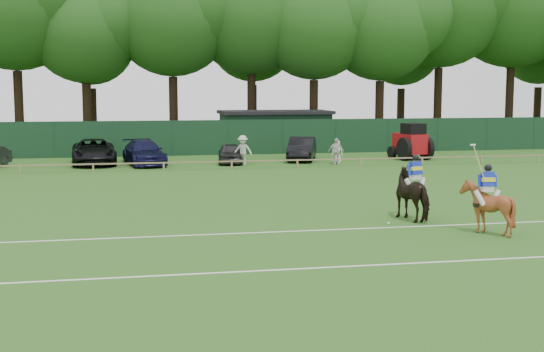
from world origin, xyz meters
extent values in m
plane|color=#1E4C14|center=(0.00, 0.00, 0.00)|extent=(160.00, 160.00, 0.00)
imported|color=black|center=(5.31, 0.31, 0.94)|extent=(1.55, 2.41, 1.88)
imported|color=brown|center=(6.66, -2.56, 0.89)|extent=(1.67, 1.82, 1.78)
imported|color=black|center=(-7.14, 22.17, 0.79)|extent=(3.00, 5.86, 1.58)
imported|color=black|center=(-4.05, 21.35, 0.76)|extent=(2.95, 5.49, 1.51)
imported|color=#29292B|center=(1.35, 21.17, 0.64)|extent=(1.91, 3.89, 1.28)
imported|color=black|center=(6.24, 22.08, 0.77)|extent=(3.00, 4.93, 1.53)
imported|color=beige|center=(2.00, 20.12, 0.92)|extent=(1.35, 1.06, 1.84)
imported|color=beige|center=(7.76, 19.20, 0.83)|extent=(1.02, 0.56, 1.65)
imported|color=white|center=(8.02, 19.84, 0.74)|extent=(0.84, 0.69, 1.47)
cube|color=silver|center=(5.31, 0.31, 1.59)|extent=(0.41, 0.34, 0.18)
cube|color=#192CB4|center=(5.31, 0.31, 1.91)|extent=(0.46, 0.40, 0.51)
cube|color=yellow|center=(5.31, 0.31, 1.89)|extent=(0.49, 0.39, 0.18)
sphere|color=black|center=(5.31, 0.31, 2.28)|extent=(0.25, 0.25, 0.25)
cylinder|color=silver|center=(5.57, 0.33, 1.29)|extent=(0.40, 0.41, 0.59)
cylinder|color=silver|center=(5.07, 0.20, 1.29)|extent=(0.44, 0.30, 0.59)
cube|color=silver|center=(6.66, -2.56, 1.50)|extent=(0.40, 0.31, 0.18)
cube|color=#192CB4|center=(6.66, -2.56, 1.82)|extent=(0.44, 0.36, 0.51)
cube|color=yellow|center=(6.66, -2.56, 1.80)|extent=(0.47, 0.35, 0.18)
sphere|color=black|center=(6.66, -2.56, 2.19)|extent=(0.25, 0.25, 0.25)
cylinder|color=silver|center=(6.91, -2.65, 1.20)|extent=(0.42, 0.32, 0.59)
cylinder|color=silver|center=(6.40, -2.57, 1.20)|extent=(0.41, 0.38, 0.59)
cylinder|color=tan|center=(6.38, -2.47, 2.37)|extent=(0.19, 0.61, 1.17)
sphere|color=silver|center=(4.03, -0.46, 0.04)|extent=(0.09, 0.09, 0.09)
cube|color=silver|center=(0.00, -6.00, 0.01)|extent=(60.00, 0.10, 0.01)
cube|color=silver|center=(0.00, -1.00, 0.01)|extent=(60.00, 0.10, 0.01)
cube|color=#997F5B|center=(0.00, 18.00, 0.45)|extent=(62.00, 0.08, 0.08)
cube|color=#14351E|center=(0.00, 27.00, 1.25)|extent=(92.00, 0.04, 2.50)
cube|color=#14331E|center=(6.00, 30.00, 1.40)|extent=(8.00, 4.00, 2.80)
cube|color=black|center=(6.00, 30.00, 2.92)|extent=(8.40, 4.40, 0.24)
cube|color=#A60F14|center=(13.56, 21.50, 1.06)|extent=(1.72, 2.62, 1.32)
cube|color=black|center=(13.63, 21.10, 1.97)|extent=(1.42, 1.51, 0.91)
cylinder|color=black|center=(12.83, 20.65, 0.76)|extent=(0.56, 1.55, 1.52)
cylinder|color=black|center=(14.53, 20.95, 0.76)|extent=(0.56, 1.55, 1.52)
cylinder|color=black|center=(12.64, 22.37, 0.40)|extent=(0.44, 0.85, 0.81)
cylinder|color=black|center=(14.13, 22.63, 0.40)|extent=(0.44, 0.85, 0.81)
camera|label=1|loc=(-4.88, -24.49, 4.85)|focal=48.00mm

